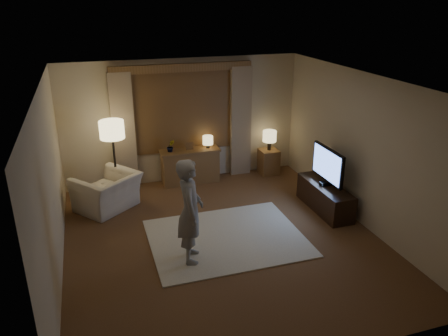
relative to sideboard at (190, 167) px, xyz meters
name	(u,v)px	position (x,y,z in m)	size (l,w,h in m)	color
room	(213,154)	(-0.06, -2.00, 0.98)	(5.04, 5.54, 2.64)	brown
rug	(226,238)	(0.01, -2.48, -0.34)	(2.50, 2.00, 0.02)	beige
sideboard	(190,167)	(0.00, 0.00, 0.00)	(1.20, 0.40, 0.70)	brown
picture_frame	(190,147)	(0.00, 0.00, 0.45)	(0.16, 0.02, 0.20)	brown
plant	(171,147)	(-0.40, 0.00, 0.50)	(0.17, 0.13, 0.30)	#999999
table_lamp_sideboard	(208,141)	(0.40, 0.00, 0.55)	(0.22, 0.22, 0.30)	black
floor_lamp	(112,134)	(-1.56, -0.36, 0.98)	(0.46, 0.46, 1.59)	black
armchair	(107,192)	(-1.77, -0.76, -0.01)	(1.05, 0.92, 0.68)	beige
side_table	(269,162)	(1.80, -0.05, -0.07)	(0.40, 0.40, 0.56)	brown
table_lamp_side	(270,137)	(1.80, -0.05, 0.52)	(0.30, 0.30, 0.44)	black
tv_stand	(325,197)	(2.09, -2.04, -0.10)	(0.45, 1.40, 0.50)	black
tv	(328,165)	(2.08, -2.04, 0.54)	(0.24, 0.99, 0.71)	black
person	(190,211)	(-0.69, -2.90, 0.48)	(0.59, 0.39, 1.61)	gray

